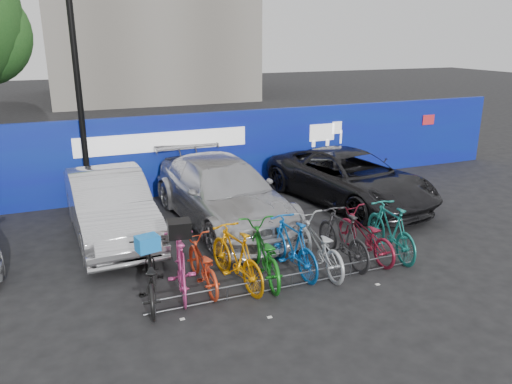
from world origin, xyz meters
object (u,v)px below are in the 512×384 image
bike_3 (236,257)px  car_1 (110,205)px  lamppost (78,89)px  bike_0 (150,276)px  bike_2 (202,264)px  bike_7 (343,237)px  car_2 (223,192)px  bike_8 (365,235)px  bike_6 (318,245)px  bike_1 (181,265)px  bike_9 (391,230)px  car_3 (350,178)px  bike_5 (292,245)px  bike_4 (263,252)px  bike_rack (292,280)px

bike_3 → car_1: bearing=-70.1°
lamppost → bike_0: bearing=-83.5°
bike_2 → bike_7: (3.04, -0.06, 0.11)m
car_2 → bike_0: bearing=-132.2°
bike_0 → bike_8: (4.63, 0.18, 0.01)m
bike_6 → bike_3: bearing=1.1°
lamppost → bike_0: lamppost is taller
bike_1 → bike_8: bike_1 is taller
car_2 → bike_8: bearing=-60.8°
car_2 → bike_1: size_ratio=2.96×
bike_6 → bike_7: bike_7 is taller
bike_8 → bike_9: bike_9 is taller
car_3 → bike_5: car_3 is taller
bike_4 → bike_8: (2.40, 0.09, -0.04)m
bike_1 → bike_9: bike_9 is taller
bike_5 → bike_3: bearing=-0.6°
bike_6 → bike_7: 0.66m
bike_5 → bike_7: bike_5 is taller
car_1 → bike_2: 3.47m
bike_0 → bike_6: bike_6 is taller
bike_1 → bike_9: (4.61, -0.06, 0.02)m
bike_1 → car_2: bearing=-110.9°
bike_2 → bike_5: 1.86m
bike_2 → bike_9: bearing=176.8°
bike_1 → bike_0: bearing=21.0°
bike_8 → bike_rack: bearing=14.4°
car_1 → bike_3: (1.95, -3.37, -0.20)m
bike_rack → bike_7: bike_7 is taller
car_2 → bike_2: 3.45m
bike_0 → bike_1: 0.61m
bike_6 → bike_1: bearing=-1.1°
bike_8 → bike_2: bearing=-4.2°
bike_rack → car_1: (-2.87, 3.89, 0.62)m
bike_3 → car_3: bearing=-153.8°
bike_1 → bike_7: (3.46, 0.01, 0.01)m
bike_5 → bike_2: bearing=-7.7°
car_2 → bike_5: (0.41, -3.19, -0.23)m
car_1 → bike_6: bearing=-45.0°
bike_3 → bike_8: (2.99, 0.16, -0.08)m
car_3 → bike_0: 7.17m
bike_2 → bike_3: bearing=163.0°
bike_2 → bike_6: (2.39, -0.17, 0.07)m
car_2 → bike_7: bearing=-68.9°
bike_rack → bike_3: bearing=150.4°
bike_1 → bike_3: 1.05m
bike_4 → bike_6: bike_4 is taller
bike_rack → bike_8: (2.06, 0.69, 0.35)m
lamppost → bike_0: (0.63, -5.50, -2.77)m
bike_4 → bike_2: bearing=2.0°
bike_rack → bike_7: size_ratio=2.94×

